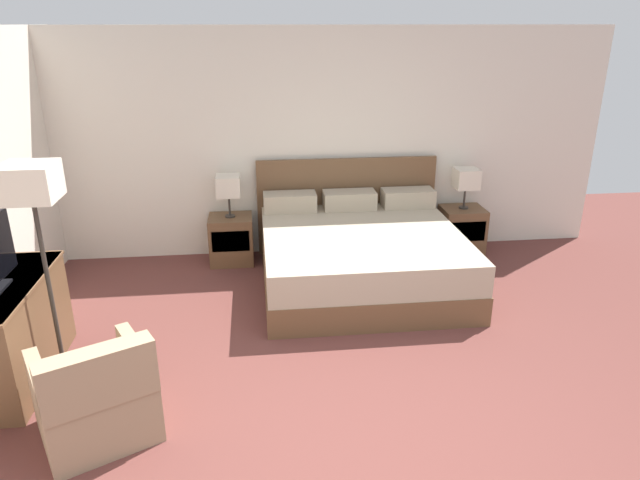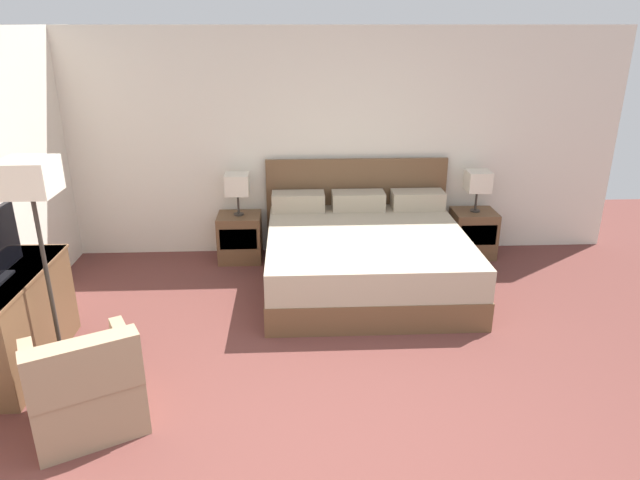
# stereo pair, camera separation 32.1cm
# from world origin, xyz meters

# --- Properties ---
(ground_plane) EXTENTS (11.01, 11.01, 0.00)m
(ground_plane) POSITION_xyz_m (0.00, 0.00, 0.00)
(ground_plane) COLOR brown
(wall_back) EXTENTS (6.84, 0.06, 2.54)m
(wall_back) POSITION_xyz_m (0.00, 3.70, 1.27)
(wall_back) COLOR silver
(wall_back) RESTS_ON ground
(bed) EXTENTS (2.08, 2.01, 1.12)m
(bed) POSITION_xyz_m (0.41, 2.68, 0.32)
(bed) COLOR brown
(bed) RESTS_ON ground
(nightstand_left) EXTENTS (0.48, 0.42, 0.54)m
(nightstand_left) POSITION_xyz_m (-0.93, 3.40, 0.27)
(nightstand_left) COLOR brown
(nightstand_left) RESTS_ON ground
(nightstand_right) EXTENTS (0.48, 0.42, 0.54)m
(nightstand_right) POSITION_xyz_m (1.76, 3.40, 0.27)
(nightstand_right) COLOR brown
(nightstand_right) RESTS_ON ground
(table_lamp_left) EXTENTS (0.26, 0.26, 0.47)m
(table_lamp_left) POSITION_xyz_m (-0.93, 3.40, 0.89)
(table_lamp_left) COLOR #332D28
(table_lamp_left) RESTS_ON nightstand_left
(table_lamp_right) EXTENTS (0.26, 0.26, 0.47)m
(table_lamp_right) POSITION_xyz_m (1.76, 3.40, 0.89)
(table_lamp_right) COLOR #332D28
(table_lamp_right) RESTS_ON nightstand_right
(dresser) EXTENTS (0.56, 1.27, 0.79)m
(dresser) POSITION_xyz_m (-2.52, 1.29, 0.41)
(dresser) COLOR brown
(dresser) RESTS_ON ground
(armchair_by_window) EXTENTS (0.92, 0.92, 0.76)m
(armchair_by_window) POSITION_xyz_m (-1.72, 0.54, 0.28)
(armchair_by_window) COLOR #9E8466
(armchair_by_window) RESTS_ON ground
(floor_lamp) EXTENTS (0.34, 0.34, 1.70)m
(floor_lamp) POSITION_xyz_m (-2.11, 1.15, 1.45)
(floor_lamp) COLOR #332D28
(floor_lamp) RESTS_ON ground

